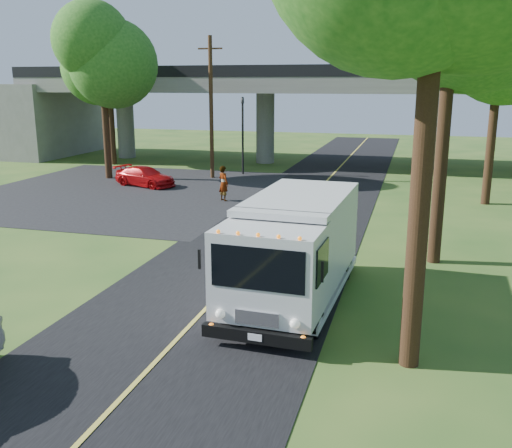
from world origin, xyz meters
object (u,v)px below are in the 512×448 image
at_px(tree_left_far, 109,64).
at_px(step_van, 294,246).
at_px(red_sedan, 145,177).
at_px(tree_right_far, 507,36).
at_px(pedestrian, 224,183).
at_px(tree_left_lot, 103,53).
at_px(utility_pole, 211,107).
at_px(traffic_signal, 243,127).

relative_size(tree_left_far, step_van, 1.37).
relative_size(step_van, red_sedan, 1.79).
bearing_deg(step_van, tree_right_far, 68.58).
bearing_deg(pedestrian, tree_left_lot, 7.99).
bearing_deg(tree_right_far, red_sedan, 179.53).
bearing_deg(pedestrian, red_sedan, 8.82).
distance_m(tree_right_far, tree_left_far, 27.22).
bearing_deg(tree_left_far, utility_pole, -22.43).
relative_size(traffic_signal, tree_right_far, 0.47).
relative_size(traffic_signal, tree_left_far, 0.53).
relative_size(utility_pole, red_sedan, 2.23).
bearing_deg(tree_left_far, red_sedan, -50.72).
bearing_deg(step_van, traffic_signal, 113.04).
xyz_separation_m(tree_left_far, red_sedan, (6.41, -7.84, -6.86)).
height_order(tree_left_far, red_sedan, tree_left_far).
distance_m(tree_left_lot, tree_left_far, 6.72).
height_order(traffic_signal, step_van, traffic_signal).
bearing_deg(step_van, utility_pole, 118.49).
relative_size(traffic_signal, red_sedan, 1.29).
bearing_deg(tree_left_lot, traffic_signal, 28.11).
xyz_separation_m(tree_left_lot, tree_left_far, (-3.00, 6.00, -0.45)).
bearing_deg(tree_right_far, traffic_signal, 157.93).
xyz_separation_m(tree_left_far, step_van, (19.00, -23.76, -5.82)).
height_order(tree_right_far, tree_left_far, tree_right_far).
bearing_deg(utility_pole, red_sedan, -125.76).
distance_m(traffic_signal, pedestrian, 9.39).
distance_m(tree_right_far, pedestrian, 15.67).
xyz_separation_m(utility_pole, tree_left_lot, (-6.29, -2.16, 3.31)).
height_order(utility_pole, step_van, utility_pole).
bearing_deg(traffic_signal, tree_left_far, 170.35).
bearing_deg(traffic_signal, step_van, -69.49).
bearing_deg(tree_left_lot, step_van, -47.99).
bearing_deg(traffic_signal, tree_right_far, -22.07).
bearing_deg(tree_left_far, step_van, -51.36).
bearing_deg(step_van, red_sedan, 130.86).
relative_size(utility_pole, step_van, 1.24).
relative_size(traffic_signal, pedestrian, 2.76).
relative_size(utility_pole, pedestrian, 4.78).
relative_size(utility_pole, tree_left_far, 0.91).
height_order(tree_left_far, step_van, tree_left_far).
xyz_separation_m(tree_left_lot, pedestrian, (9.45, -4.79, -6.96)).
bearing_deg(red_sedan, tree_left_lot, 78.97).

